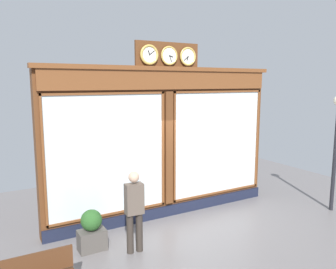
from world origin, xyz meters
TOP-DOWN VIEW (x-y plane):
  - ground_plane at (0.00, 2.80)m, footprint 14.00×14.00m
  - shop_facade at (0.00, -0.13)m, footprint 6.38×0.42m
  - pedestrian at (1.53, 1.31)m, footprint 0.37×0.24m
  - planter_box at (2.26, 0.80)m, footprint 0.56×0.36m
  - planter_shrub at (2.26, 0.80)m, footprint 0.43×0.43m

SIDE VIEW (x-z plane):
  - ground_plane at x=0.00m, z-range 0.00..0.00m
  - planter_box at x=2.26m, z-range 0.00..0.43m
  - planter_shrub at x=2.26m, z-range 0.43..0.86m
  - pedestrian at x=1.53m, z-range 0.09..1.78m
  - shop_facade at x=0.00m, z-range -0.27..4.12m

